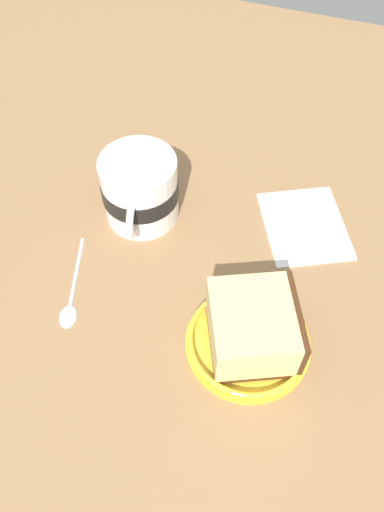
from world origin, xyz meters
TOP-DOWN VIEW (x-y plane):
  - ground_plane at (0.00, 0.00)cm, footprint 123.63×123.63cm
  - small_plate at (-10.02, 5.89)cm, footprint 13.46×13.46cm
  - cake_slice at (-10.27, 5.78)cm, footprint 11.75×11.93cm
  - tea_mug at (7.61, -7.64)cm, footprint 9.45×11.69cm
  - teaspoon at (10.45, 7.11)cm, footprint 4.87×12.22cm
  - folded_napkin at (-12.51, -12.22)cm, footprint 14.11×15.03cm

SIDE VIEW (x-z plane):
  - ground_plane at x=0.00cm, z-range -2.30..0.00cm
  - folded_napkin at x=-12.51cm, z-range 0.00..0.60cm
  - teaspoon at x=10.45cm, z-range -0.05..0.75cm
  - small_plate at x=-10.02cm, z-range -0.01..1.60cm
  - cake_slice at x=-10.27cm, z-range 1.00..6.91cm
  - tea_mug at x=7.61cm, z-range 0.09..9.02cm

